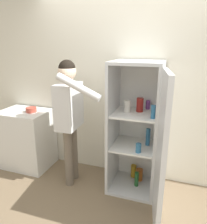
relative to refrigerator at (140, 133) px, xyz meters
The scene contains 6 objects.
ground_plane 1.03m from the refrigerator, 116.54° to the right, with size 12.00×12.00×0.00m, color #7A664C.
wall_back 0.68m from the refrigerator, 123.27° to the left, with size 7.00×0.06×2.55m.
refrigerator is the anchor object (origin of this frame).
person 0.94m from the refrigerator, behind, with size 0.64×0.55×1.67m.
counter 1.80m from the refrigerator, behind, with size 0.72×0.55×0.90m.
bowl 1.63m from the refrigerator, behind, with size 0.15×0.15×0.07m.
Camera 1 is at (0.65, -1.89, 1.84)m, focal length 35.00 mm.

